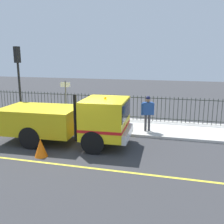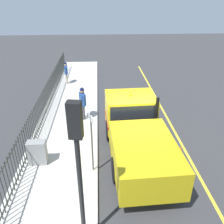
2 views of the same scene
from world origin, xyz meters
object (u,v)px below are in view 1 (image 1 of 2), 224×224
Objects in this scene: traffic_cone at (41,148)px; utility_cabinet at (90,111)px; work_truck at (74,119)px; worker_standing at (148,110)px; street_sign at (66,99)px; traffic_light_near at (18,70)px.

utility_cabinet is at bearing -0.31° from traffic_cone.
utility_cabinet is (3.97, 0.67, -0.53)m from work_truck.
work_truck reaches higher than worker_standing.
utility_cabinet is 2.48m from street_sign.
traffic_light_near is at bearing -16.29° from worker_standing.
work_truck is 2.35× the size of street_sign.
utility_cabinet is (1.61, 3.61, -0.59)m from worker_standing.
work_truck is 5.78× the size of utility_cabinet.
traffic_light_near reaches higher than utility_cabinet.
traffic_light_near is 1.69× the size of street_sign.
traffic_cone is (-3.73, -3.32, -2.75)m from traffic_light_near.
street_sign is (1.79, 1.21, 0.52)m from work_truck.
traffic_cone is at bearing 29.03° from worker_standing.
work_truck is 8.12× the size of traffic_cone.
worker_standing is 2.47× the size of traffic_cone.
worker_standing is at bearing -82.07° from street_sign.
street_sign reaches higher than utility_cabinet.
traffic_light_near is 5.81× the size of traffic_cone.
utility_cabinet is 1.40× the size of traffic_cone.
traffic_cone is at bearing -171.86° from street_sign.
worker_standing reaches higher than traffic_cone.
worker_standing is at bearing 102.07° from traffic_light_near.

